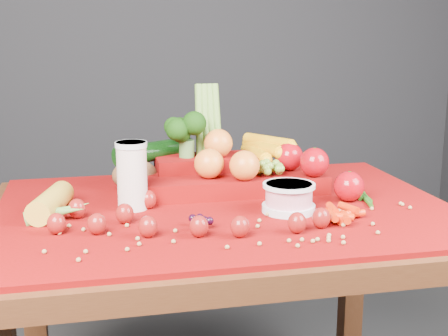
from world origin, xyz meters
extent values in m
cube|color=black|center=(0.00, 1.50, 1.25)|extent=(3.00, 0.02, 2.50)
cube|color=#371A0C|center=(0.00, 0.00, 0.72)|extent=(1.10, 0.80, 0.05)
cube|color=#371A0C|center=(-0.48, 0.33, 0.35)|extent=(0.06, 0.06, 0.70)
cube|color=#371A0C|center=(0.48, 0.33, 0.35)|extent=(0.06, 0.06, 0.70)
cube|color=#710308|center=(0.00, 0.00, 0.76)|extent=(1.05, 0.75, 0.01)
cylinder|color=beige|center=(-0.21, 0.03, 0.84)|extent=(0.07, 0.07, 0.16)
cylinder|color=silver|center=(-0.21, 0.03, 0.91)|extent=(0.07, 0.07, 0.01)
cylinder|color=silver|center=(0.13, -0.07, 0.77)|extent=(0.12, 0.12, 0.02)
cylinder|color=pink|center=(0.13, -0.07, 0.80)|extent=(0.11, 0.11, 0.05)
cylinder|color=silver|center=(0.13, -0.07, 0.82)|extent=(0.12, 0.12, 0.01)
ellipsoid|color=maroon|center=(-0.24, -0.08, 0.78)|extent=(0.04, 0.04, 0.04)
cone|color=#16430C|center=(-0.24, -0.08, 0.81)|extent=(0.03, 0.03, 0.01)
ellipsoid|color=maroon|center=(-0.30, -0.14, 0.78)|extent=(0.04, 0.04, 0.04)
cone|color=#16430C|center=(-0.30, -0.14, 0.81)|extent=(0.03, 0.03, 0.01)
ellipsoid|color=maroon|center=(-0.20, -0.18, 0.78)|extent=(0.04, 0.04, 0.04)
cone|color=#16430C|center=(-0.20, -0.18, 0.81)|extent=(0.03, 0.03, 0.01)
ellipsoid|color=maroon|center=(-0.10, -0.20, 0.78)|extent=(0.04, 0.04, 0.04)
cone|color=#16430C|center=(-0.10, -0.20, 0.81)|extent=(0.03, 0.03, 0.01)
ellipsoid|color=maroon|center=(-0.02, -0.22, 0.78)|extent=(0.04, 0.04, 0.04)
cone|color=#16430C|center=(-0.02, -0.22, 0.81)|extent=(0.03, 0.03, 0.01)
ellipsoid|color=maroon|center=(0.10, -0.22, 0.78)|extent=(0.04, 0.04, 0.04)
cone|color=#16430C|center=(0.10, -0.22, 0.81)|extent=(0.03, 0.03, 0.01)
ellipsoid|color=maroon|center=(-0.18, 0.02, 0.78)|extent=(0.04, 0.04, 0.04)
cone|color=#16430C|center=(-0.18, 0.02, 0.81)|extent=(0.03, 0.03, 0.01)
ellipsoid|color=maroon|center=(-0.34, -0.02, 0.78)|extent=(0.04, 0.04, 0.04)
cone|color=#16430C|center=(-0.34, -0.02, 0.81)|extent=(0.03, 0.03, 0.01)
ellipsoid|color=maroon|center=(0.16, -0.20, 0.78)|extent=(0.04, 0.04, 0.04)
cone|color=#16430C|center=(0.16, -0.20, 0.81)|extent=(0.03, 0.03, 0.01)
ellipsoid|color=maroon|center=(-0.38, -0.12, 0.78)|extent=(0.04, 0.04, 0.04)
cone|color=#16430C|center=(-0.38, -0.12, 0.81)|extent=(0.03, 0.03, 0.01)
cylinder|color=gold|center=(-0.40, 0.02, 0.79)|extent=(0.10, 0.19, 0.06)
ellipsoid|color=brown|center=(-0.20, 0.19, 0.80)|extent=(0.12, 0.08, 0.08)
cube|color=#710308|center=(0.02, 0.15, 0.78)|extent=(0.52, 0.22, 0.04)
cube|color=#710308|center=(0.00, 0.20, 0.82)|extent=(0.28, 0.12, 0.03)
sphere|color=#8D0209|center=(0.24, 0.06, 0.84)|extent=(0.07, 0.07, 0.07)
sphere|color=#8D0209|center=(0.30, -0.02, 0.80)|extent=(0.07, 0.07, 0.07)
sphere|color=#8D0209|center=(0.20, 0.14, 0.84)|extent=(0.07, 0.07, 0.07)
sphere|color=#DF571F|center=(-0.02, 0.10, 0.84)|extent=(0.07, 0.07, 0.07)
sphere|color=#DF571F|center=(0.06, 0.06, 0.84)|extent=(0.07, 0.07, 0.07)
sphere|color=#DF571F|center=(0.02, 0.18, 0.88)|extent=(0.07, 0.07, 0.07)
cylinder|color=#EEB011|center=(0.11, 0.22, 0.82)|extent=(0.06, 0.18, 0.04)
cylinder|color=#EEB011|center=(0.13, 0.22, 0.84)|extent=(0.04, 0.18, 0.04)
cylinder|color=#EEB011|center=(0.15, 0.22, 0.85)|extent=(0.08, 0.18, 0.04)
cylinder|color=#EEB011|center=(0.17, 0.22, 0.87)|extent=(0.11, 0.17, 0.04)
cylinder|color=#3F662D|center=(-0.06, 0.20, 0.86)|extent=(0.04, 0.04, 0.04)
cylinder|color=olive|center=(-0.02, 0.24, 0.92)|extent=(0.03, 0.06, 0.22)
cylinder|color=olive|center=(0.00, 0.24, 0.92)|extent=(0.02, 0.06, 0.22)
cylinder|color=olive|center=(0.01, 0.24, 0.92)|extent=(0.02, 0.06, 0.22)
cylinder|color=olive|center=(0.03, 0.24, 0.92)|extent=(0.03, 0.06, 0.22)
cylinder|color=black|center=(-0.14, 0.24, 0.85)|extent=(0.23, 0.16, 0.05)
camera|label=1|loc=(-0.31, -1.37, 1.18)|focal=50.00mm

